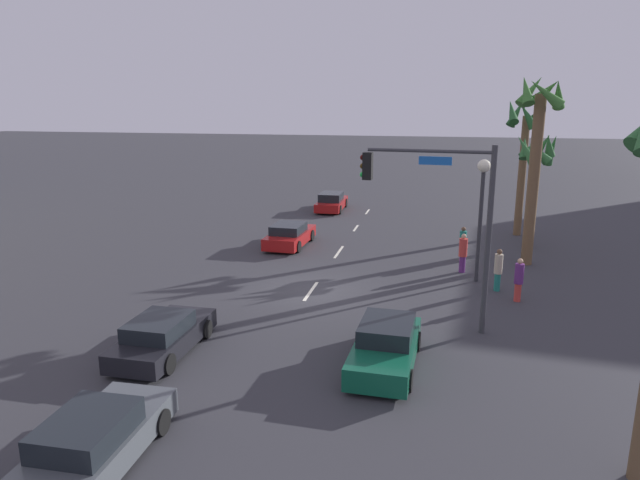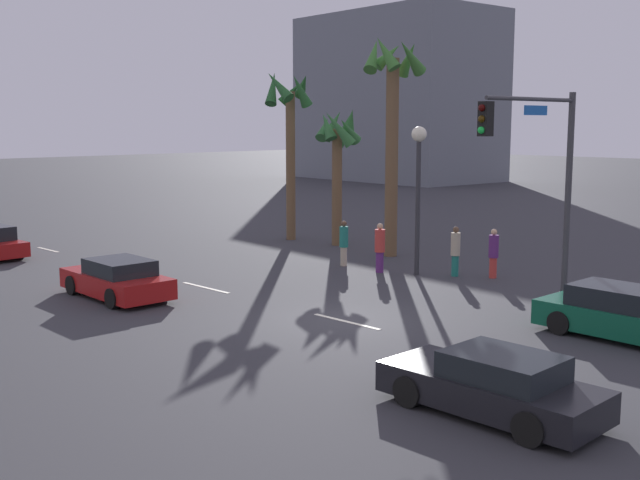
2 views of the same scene
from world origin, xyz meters
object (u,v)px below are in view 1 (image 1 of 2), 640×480
car_4 (331,202)px  palm_tree_3 (536,163)px  streetlamp (482,196)px  pedestrian_3 (463,252)px  pedestrian_0 (498,269)px  palm_tree_2 (523,137)px  pedestrian_2 (519,279)px  car_3 (94,442)px  palm_tree_0 (537,138)px  car_0 (163,336)px  car_1 (290,235)px  traffic_signal (446,207)px  pedestrian_1 (463,243)px  car_2 (386,346)px

car_4 → palm_tree_3: 15.79m
streetlamp → pedestrian_3: streetlamp is taller
pedestrian_0 → palm_tree_2: palm_tree_2 is taller
pedestrian_2 → palm_tree_2: size_ratio=0.22×
car_3 → palm_tree_0: 22.86m
car_0 → pedestrian_3: bearing=139.2°
pedestrian_0 → pedestrian_3: 2.83m
car_3 → pedestrian_2: (-13.21, 10.43, 0.34)m
car_0 → car_1: size_ratio=0.99×
palm_tree_0 → traffic_signal: bearing=-24.0°
car_3 → traffic_signal: traffic_signal is taller
car_0 → pedestrian_1: (-13.06, 9.69, 0.36)m
car_3 → pedestrian_1: 20.54m
pedestrian_2 → traffic_signal: bearing=-41.0°
pedestrian_1 → pedestrian_2: 5.91m
car_3 → pedestrian_0: size_ratio=2.44×
traffic_signal → streetlamp: 6.07m
pedestrian_2 → car_3: bearing=-38.3°
car_3 → car_4: car_4 is taller
traffic_signal → pedestrian_0: traffic_signal is taller
pedestrian_1 → palm_tree_2: palm_tree_2 is taller
traffic_signal → pedestrian_3: traffic_signal is taller
car_1 → pedestrian_1: (1.23, 9.37, 0.35)m
pedestrian_3 → palm_tree_2: palm_tree_2 is taller
pedestrian_0 → car_0: bearing=-51.7°
traffic_signal → pedestrian_3: (-7.14, 0.96, -3.41)m
car_0 → car_1: car_1 is taller
car_4 → streetlamp: (15.31, 9.68, 3.28)m
car_2 → car_3: bearing=-42.4°
pedestrian_0 → pedestrian_3: (-2.46, -1.39, 0.00)m
pedestrian_3 → palm_tree_0: (-2.09, 3.16, 5.24)m
car_4 → palm_tree_2: bearing=66.6°
streetlamp → palm_tree_3: palm_tree_3 is taller
car_4 → pedestrian_1: bearing=37.0°
car_0 → palm_tree_0: palm_tree_0 is taller
car_4 → pedestrian_2: (17.64, 11.17, 0.34)m
car_3 → palm_tree_3: palm_tree_3 is taller
traffic_signal → pedestrian_2: 5.78m
streetlamp → pedestrian_3: size_ratio=2.93×
car_2 → pedestrian_3: bearing=166.3°
car_2 → pedestrian_0: bearing=153.9°
pedestrian_0 → pedestrian_1: bearing=-162.9°
car_2 → car_3: 8.58m
car_3 → car_1: bearing=-177.2°
car_2 → pedestrian_3: (-10.51, 2.56, 0.35)m
palm_tree_0 → car_0: bearing=-44.0°
traffic_signal → pedestrian_2: (-3.51, 3.05, -3.44)m
car_4 → palm_tree_0: 17.98m
palm_tree_2 → pedestrian_1: bearing=-26.3°
pedestrian_2 → palm_tree_2: 13.26m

